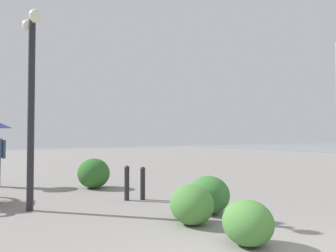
% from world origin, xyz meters
% --- Properties ---
extents(lamppost, '(0.98, 0.28, 4.15)m').
position_xyz_m(lamppost, '(5.41, 1.40, 2.75)').
color(lamppost, '#232328').
rests_on(lamppost, ground).
extents(bollard_near, '(0.13, 0.13, 0.81)m').
position_xyz_m(bollard_near, '(5.09, -1.13, 0.42)').
color(bollard_near, '#232328').
rests_on(bollard_near, ground).
extents(bollard_mid, '(0.13, 0.13, 0.84)m').
position_xyz_m(bollard_mid, '(5.24, -0.77, 0.44)').
color(bollard_mid, '#232328').
rests_on(bollard_mid, ground).
extents(shrub_low, '(0.89, 0.80, 0.76)m').
position_xyz_m(shrub_low, '(3.10, -1.51, 0.38)').
color(shrub_low, '#387533').
rests_on(shrub_low, ground).
extents(shrub_round, '(1.05, 0.94, 0.89)m').
position_xyz_m(shrub_round, '(7.46, -0.80, 0.44)').
color(shrub_round, '#2D6628').
rests_on(shrub_round, ground).
extents(shrub_wide, '(0.76, 0.69, 0.65)m').
position_xyz_m(shrub_wide, '(1.34, -0.68, 0.32)').
color(shrub_wide, '#477F38').
rests_on(shrub_wide, ground).
extents(shrub_tall, '(0.83, 0.75, 0.71)m').
position_xyz_m(shrub_tall, '(2.66, -0.72, 0.35)').
color(shrub_tall, '#477F38').
rests_on(shrub_tall, ground).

